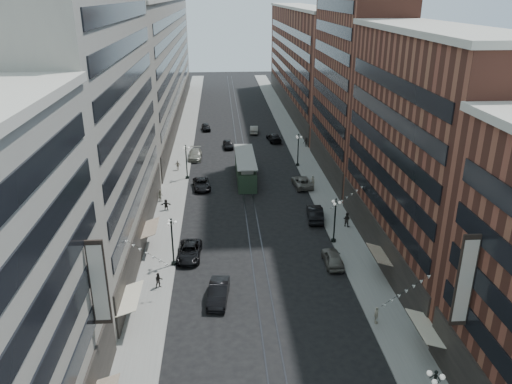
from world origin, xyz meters
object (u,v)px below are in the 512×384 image
object	(u,v)px
car_7	(202,184)
lamppost_se_mid	(298,149)
pedestrian_7	(347,219)
lamppost_se_far	(335,219)
pedestrian_6	(178,165)
pedestrian_2	(159,280)
pedestrian_4	(376,315)
lamppost_sw_mid	(186,161)
car_12	(274,137)
car_4	(333,258)
car_10	(315,213)
car_5	(218,292)
pedestrian_9	(306,142)
streetcar	(245,168)
car_2	(189,252)
pedestrian_extra_0	(160,195)
car_13	(228,144)
car_14	(254,129)
lamppost_sw_far	(172,240)
car_8	(195,154)
car_11	(302,182)
car_9	(206,127)
pedestrian_8	(313,181)

from	to	relation	value
car_7	lamppost_se_mid	bearing A→B (deg)	22.93
car_7	pedestrian_7	distance (m)	23.67
lamppost_se_far	pedestrian_6	distance (m)	33.84
lamppost_se_far	pedestrian_6	xyz separation A→B (m)	(-20.14, 27.11, -2.12)
pedestrian_2	pedestrian_4	size ratio (longest dim) A/B	1.00
lamppost_sw_mid	car_12	xyz separation A→B (m)	(16.00, 20.57, -2.31)
lamppost_sw_mid	pedestrian_4	distance (m)	43.07
car_4	car_10	xyz separation A→B (m)	(0.20, 11.56, 0.09)
car_5	pedestrian_9	xyz separation A→B (m)	(16.91, 49.87, 0.20)
streetcar	car_2	world-z (taller)	streetcar
car_12	pedestrian_extra_0	size ratio (longest dim) A/B	3.27
car_10	car_12	bearing A→B (deg)	-82.12
car_13	car_14	xyz separation A→B (m)	(5.67, 10.50, 0.03)
lamppost_sw_far	car_14	distance (m)	55.56
car_8	lamppost_se_far	bearing A→B (deg)	-61.96
car_14	car_12	bearing A→B (deg)	122.78
lamppost_sw_mid	streetcar	size ratio (longest dim) A/B	0.41
car_11	car_12	bearing A→B (deg)	-90.40
lamppost_se_far	pedestrian_2	distance (m)	21.36
car_13	pedestrian_6	distance (m)	15.14
car_2	pedestrian_7	bearing A→B (deg)	21.15
car_9	pedestrian_6	world-z (taller)	pedestrian_6
car_9	car_14	bearing A→B (deg)	-23.20
car_5	lamppost_sw_far	bearing A→B (deg)	131.24
lamppost_se_mid	car_8	size ratio (longest dim) A/B	0.98
car_12	car_14	distance (m)	7.39
car_4	car_12	world-z (taller)	car_4
car_4	pedestrian_extra_0	world-z (taller)	pedestrian_extra_0
car_9	pedestrian_8	bearing A→B (deg)	-70.75
lamppost_se_mid	pedestrian_6	xyz separation A→B (m)	(-20.14, -0.89, -2.12)
car_14	pedestrian_8	bearing A→B (deg)	106.35
car_11	pedestrian_6	size ratio (longest dim) A/B	3.33
lamppost_sw_far	car_4	size ratio (longest dim) A/B	1.17
car_10	car_13	xyz separation A→B (m)	(-10.55, 33.04, -0.14)
car_4	car_12	distance (m)	48.60
streetcar	car_11	size ratio (longest dim) A/B	2.45
car_5	car_14	distance (m)	61.46
lamppost_sw_far	lamppost_sw_mid	bearing A→B (deg)	90.00
car_2	pedestrian_6	distance (m)	29.63
car_10	pedestrian_6	xyz separation A→B (m)	(-19.13, 20.57, 0.09)
car_5	pedestrian_6	bearing A→B (deg)	106.18
streetcar	lamppost_se_far	bearing A→B (deg)	-67.88
lamppost_sw_mid	car_8	size ratio (longest dim) A/B	0.98
car_7	car_13	size ratio (longest dim) A/B	1.17
car_5	pedestrian_9	size ratio (longest dim) A/B	2.86
pedestrian_4	pedestrian_9	size ratio (longest dim) A/B	0.91
car_11	car_5	bearing A→B (deg)	62.35
lamppost_se_far	lamppost_se_mid	world-z (taller)	same
pedestrian_6	lamppost_se_far	bearing A→B (deg)	141.75
lamppost_se_mid	pedestrian_2	size ratio (longest dim) A/B	3.38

